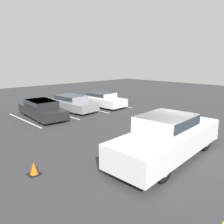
# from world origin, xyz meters

# --- Properties ---
(ground_plane) EXTENTS (60.00, 60.00, 0.00)m
(ground_plane) POSITION_xyz_m (0.00, 0.00, 0.00)
(ground_plane) COLOR #38383A
(stall_stripe_a) EXTENTS (0.12, 5.16, 0.01)m
(stall_stripe_a) POSITION_xyz_m (-2.97, 10.10, 0.00)
(stall_stripe_a) COLOR white
(stall_stripe_a) RESTS_ON ground_plane
(stall_stripe_b) EXTENTS (0.12, 5.16, 0.01)m
(stall_stripe_b) POSITION_xyz_m (-0.18, 10.10, 0.00)
(stall_stripe_b) COLOR white
(stall_stripe_b) RESTS_ON ground_plane
(stall_stripe_c) EXTENTS (0.12, 5.16, 0.01)m
(stall_stripe_c) POSITION_xyz_m (2.61, 10.10, 0.00)
(stall_stripe_c) COLOR white
(stall_stripe_c) RESTS_ON ground_plane
(stall_stripe_d) EXTENTS (0.12, 5.16, 0.01)m
(stall_stripe_d) POSITION_xyz_m (5.41, 10.10, 0.00)
(stall_stripe_d) COLOR white
(stall_stripe_d) RESTS_ON ground_plane
(pickup_truck) EXTENTS (6.17, 2.20, 1.85)m
(pickup_truck) POSITION_xyz_m (-1.13, 0.03, 0.92)
(pickup_truck) COLOR white
(pickup_truck) RESTS_ON ground_plane
(parked_sedan_a) EXTENTS (2.16, 4.92, 1.24)m
(parked_sedan_a) POSITION_xyz_m (-1.69, 9.94, 0.66)
(parked_sedan_a) COLOR #232326
(parked_sedan_a) RESTS_ON ground_plane
(parked_sedan_b) EXTENTS (2.17, 4.68, 1.25)m
(parked_sedan_b) POSITION_xyz_m (1.08, 10.32, 0.67)
(parked_sedan_b) COLOR gray
(parked_sedan_b) RESTS_ON ground_plane
(parked_sedan_c) EXTENTS (1.97, 4.52, 1.23)m
(parked_sedan_c) POSITION_xyz_m (3.98, 9.88, 0.66)
(parked_sedan_c) COLOR silver
(parked_sedan_c) RESTS_ON ground_plane
(traffic_cone) EXTENTS (0.40, 0.40, 0.46)m
(traffic_cone) POSITION_xyz_m (-5.77, 2.56, 0.21)
(traffic_cone) COLOR black
(traffic_cone) RESTS_ON ground_plane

